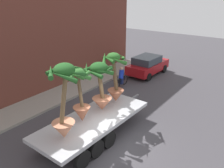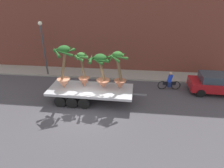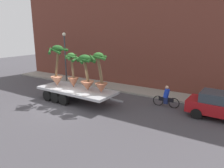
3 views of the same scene
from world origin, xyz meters
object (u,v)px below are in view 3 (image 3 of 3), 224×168
(parked_car, at_px, (223,106))
(street_lamp, at_px, (65,51))
(potted_palm_front, at_px, (100,74))
(potted_palm_extra, at_px, (57,66))
(potted_palm_rear, at_px, (86,72))
(potted_palm_middle, at_px, (72,72))
(flatbed_trailer, at_px, (74,91))
(cyclist, at_px, (166,97))

(parked_car, height_order, street_lamp, street_lamp)
(potted_palm_front, height_order, street_lamp, street_lamp)
(potted_palm_extra, xyz_separation_m, parked_car, (11.25, 2.32, -1.70))
(potted_palm_rear, relative_size, potted_palm_middle, 0.98)
(flatbed_trailer, height_order, potted_palm_extra, potted_palm_extra)
(flatbed_trailer, bearing_deg, street_lamp, 139.47)
(cyclist, bearing_deg, potted_palm_front, -150.15)
(flatbed_trailer, relative_size, parked_car, 1.70)
(potted_palm_front, distance_m, cyclist, 4.84)
(flatbed_trailer, bearing_deg, cyclist, 21.66)
(potted_palm_extra, bearing_deg, flatbed_trailer, 3.17)
(potted_palm_front, xyz_separation_m, parked_car, (7.46, 2.03, -1.46))
(potted_palm_middle, height_order, parked_car, potted_palm_middle)
(potted_palm_middle, height_order, potted_palm_extra, potted_palm_extra)
(potted_palm_middle, xyz_separation_m, parked_car, (10.01, 1.99, -1.34))
(potted_palm_extra, xyz_separation_m, cyclist, (7.74, 2.56, -1.85))
(potted_palm_rear, relative_size, potted_palm_front, 0.92)
(flatbed_trailer, relative_size, cyclist, 3.84)
(potted_palm_middle, distance_m, parked_car, 10.29)
(potted_palm_extra, bearing_deg, potted_palm_rear, 6.14)
(potted_palm_middle, bearing_deg, potted_palm_front, -0.86)
(street_lamp, bearing_deg, cyclist, -8.34)
(flatbed_trailer, distance_m, potted_palm_extra, 2.32)
(potted_palm_extra, distance_m, parked_car, 11.61)
(potted_palm_extra, bearing_deg, cyclist, 18.26)
(cyclist, relative_size, street_lamp, 0.38)
(cyclist, bearing_deg, potted_palm_middle, -161.07)
(potted_palm_middle, xyz_separation_m, potted_palm_extra, (-1.24, -0.32, 0.36))
(flatbed_trailer, distance_m, parked_car, 9.98)
(potted_palm_front, relative_size, parked_car, 0.66)
(potted_palm_middle, xyz_separation_m, potted_palm_front, (2.55, -0.04, 0.12))
(potted_palm_middle, distance_m, potted_palm_front, 2.55)
(parked_car, bearing_deg, flatbed_trailer, -167.08)
(parked_car, bearing_deg, cyclist, 176.09)
(potted_palm_rear, bearing_deg, potted_palm_middle, 178.00)
(parked_car, distance_m, street_lamp, 14.82)
(potted_palm_middle, bearing_deg, potted_palm_rear, -2.00)
(potted_palm_rear, bearing_deg, potted_palm_extra, -173.86)
(potted_palm_middle, xyz_separation_m, street_lamp, (-4.50, 3.84, 1.06))
(potted_palm_front, bearing_deg, potted_palm_extra, -175.68)
(potted_palm_front, bearing_deg, cyclist, 29.85)
(flatbed_trailer, xyz_separation_m, potted_palm_extra, (-1.52, -0.08, 1.75))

